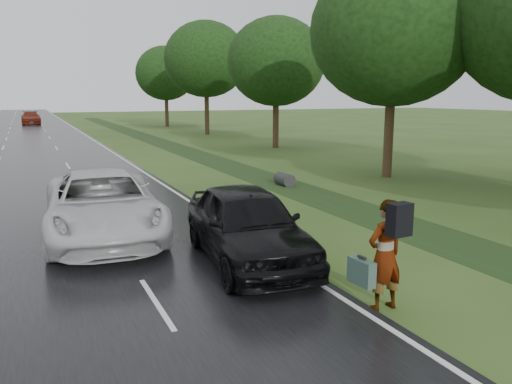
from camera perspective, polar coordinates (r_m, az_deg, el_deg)
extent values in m
cube|color=black|center=(53.81, -26.50, 5.85)|extent=(14.00, 180.00, 0.04)
cube|color=silver|center=(54.03, -19.31, 6.43)|extent=(0.12, 180.00, 0.01)
cube|color=silver|center=(53.80, -26.51, 5.87)|extent=(0.12, 180.00, 0.01)
cube|color=#1F3313|center=(30.57, -5.59, 3.82)|extent=(2.20, 120.00, 0.01)
cylinder|color=#2D2D2D|center=(21.44, 3.27, 1.43)|extent=(0.56, 1.00, 0.56)
cylinder|color=#3A2417|center=(24.29, 14.91, 6.18)|extent=(0.44, 0.44, 3.84)
ellipsoid|color=black|center=(24.39, 15.49, 17.41)|extent=(7.60, 7.60, 6.84)
cylinder|color=#3A2417|center=(36.71, 2.27, 7.82)|extent=(0.44, 0.44, 3.52)
ellipsoid|color=black|center=(36.72, 2.32, 14.66)|extent=(7.00, 7.00, 6.30)
cylinder|color=#3A2417|center=(49.43, -5.63, 8.98)|extent=(0.44, 0.44, 4.16)
ellipsoid|color=black|center=(49.51, -5.75, 14.86)|extent=(8.00, 8.00, 7.20)
cylinder|color=#3A2417|center=(62.74, -10.16, 9.07)|extent=(0.44, 0.44, 3.68)
ellipsoid|color=black|center=(62.76, -10.31, 13.22)|extent=(7.20, 7.20, 6.48)
imported|color=#A5998C|center=(9.25, 14.52, -7.00)|extent=(0.78, 0.54, 2.04)
cube|color=black|center=(8.85, 16.08, -3.05)|extent=(0.43, 0.27, 0.57)
cube|color=#3B564C|center=(9.13, 11.95, -8.93)|extent=(0.23, 0.58, 0.46)
cube|color=black|center=(9.04, 12.02, -7.31)|extent=(0.07, 0.19, 0.04)
imported|color=silver|center=(14.07, -17.11, -1.40)|extent=(3.33, 6.48, 1.75)
imported|color=black|center=(11.43, -1.00, -3.71)|extent=(2.58, 5.33, 1.75)
imported|color=#65190B|center=(72.09, -24.34, 7.74)|extent=(2.36, 5.74, 1.66)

